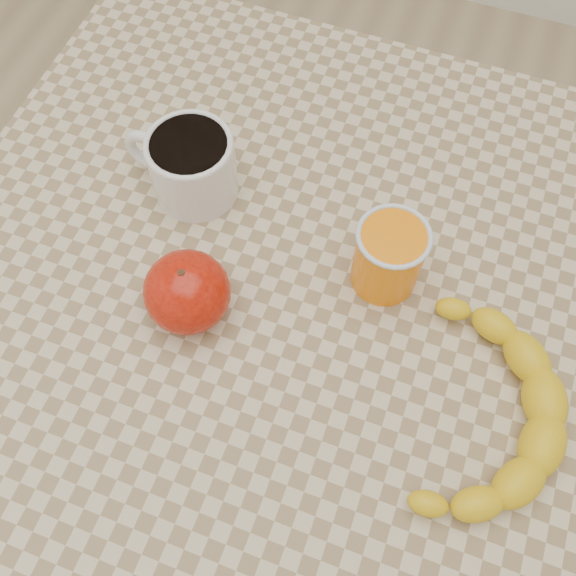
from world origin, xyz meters
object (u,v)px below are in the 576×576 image
(table, at_px, (288,330))
(banana, at_px, (484,414))
(coffee_mug, at_px, (190,164))
(orange_juice_glass, at_px, (389,256))
(apple, at_px, (187,292))

(table, distance_m, banana, 0.25)
(coffee_mug, height_order, banana, coffee_mug)
(table, xyz_separation_m, banana, (0.21, -0.06, 0.11))
(orange_juice_glass, xyz_separation_m, apple, (-0.17, -0.10, -0.00))
(banana, bearing_deg, apple, -179.33)
(table, height_order, orange_juice_glass, orange_juice_glass)
(table, bearing_deg, apple, -151.44)
(coffee_mug, distance_m, apple, 0.15)
(coffee_mug, relative_size, apple, 1.35)
(orange_juice_glass, height_order, apple, orange_juice_glass)
(orange_juice_glass, distance_m, banana, 0.17)
(table, distance_m, orange_juice_glass, 0.17)
(coffee_mug, distance_m, banana, 0.39)
(coffee_mug, bearing_deg, banana, -23.01)
(coffee_mug, distance_m, orange_juice_glass, 0.24)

